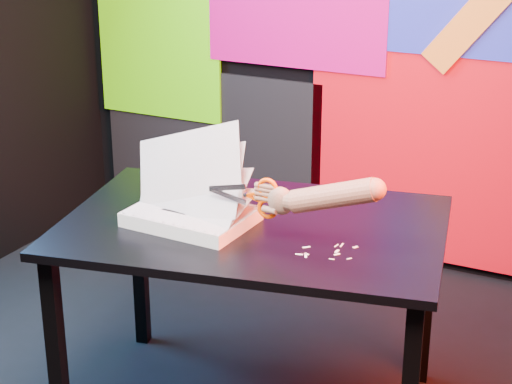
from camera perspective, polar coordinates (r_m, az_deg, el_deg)
The scene contains 7 objects.
room at distance 2.84m, azimuth -4.83°, elevation 10.13°, with size 3.01×3.01×2.71m.
backdrop at distance 4.20m, azimuth 6.55°, elevation 7.96°, with size 2.88×0.05×2.08m.
work_table at distance 2.93m, azimuth -0.17°, elevation -3.53°, with size 1.43×1.10×0.75m.
printout_stack at distance 2.88m, azimuth -4.35°, elevation -1.45°, with size 0.46×0.31×0.37m.
scissors at distance 2.70m, azimuth 0.45°, elevation -0.38°, with size 0.25×0.02×0.14m.
hand_forearm at distance 2.61m, azimuth 4.56°, elevation -0.29°, with size 0.42×0.08×0.17m.
paper_clippings at distance 2.68m, azimuth 4.66°, elevation -3.97°, with size 0.17×0.15×0.00m.
Camera 1 is at (1.46, -2.39, 1.86)m, focal length 60.00 mm.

